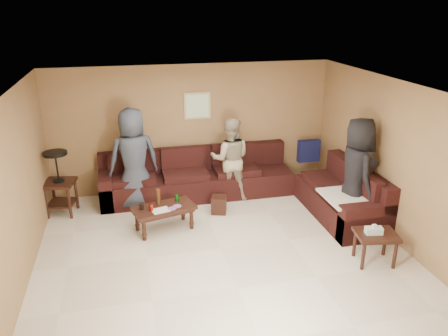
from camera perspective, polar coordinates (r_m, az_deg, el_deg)
The scene contains 10 objects.
room at distance 6.19m, azimuth -0.46°, elevation 2.81°, with size 5.60×5.50×2.50m.
sectional_sofa at distance 8.23m, azimuth 2.77°, elevation -2.46°, with size 4.65×2.90×0.97m.
coffee_table at distance 7.32m, azimuth -7.90°, elevation -5.45°, with size 1.10×0.74×0.70m.
end_table_left at distance 8.22m, azimuth -20.74°, elevation -1.72°, with size 0.61×0.61×1.17m.
side_table_right at distance 6.72m, azimuth 19.19°, elevation -8.54°, with size 0.65×0.56×0.62m.
waste_bin at distance 7.90m, azimuth -0.66°, elevation -4.80°, with size 0.26×0.26×0.31m, color black.
wall_art at distance 8.55m, azimuth -3.51°, elevation 8.12°, with size 0.52×0.04×0.52m.
person_left at distance 8.03m, azimuth -11.70°, elevation 1.18°, with size 0.91×0.59×1.87m, color #303644.
person_middle at distance 8.29m, azimuth 0.82°, elevation 1.22°, with size 0.77×0.60×1.59m, color tan.
person_right at distance 7.55m, azimuth 16.91°, elevation -0.61°, with size 0.91×0.59×1.87m, color black.
Camera 1 is at (-1.30, -5.74, 3.58)m, focal length 35.00 mm.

